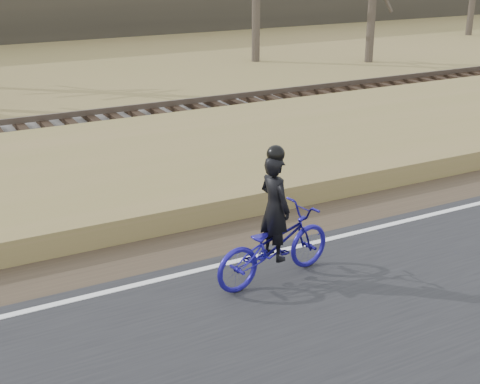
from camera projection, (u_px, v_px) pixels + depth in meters
name	position (u px, v px, depth m)	size (l,w,h in m)	color
ground	(372.00, 238.00, 11.60)	(120.00, 120.00, 0.00)	olive
edge_line	(365.00, 231.00, 11.75)	(120.00, 0.12, 0.01)	silver
shoulder	(331.00, 214.00, 12.59)	(120.00, 1.60, 0.04)	#473A2B
embankment	(254.00, 161.00, 15.00)	(120.00, 5.00, 0.44)	olive
ballast	(185.00, 124.00, 18.14)	(120.00, 3.00, 0.45)	slate
railroad	(185.00, 113.00, 18.03)	(120.00, 2.40, 0.29)	black
cyclist	(274.00, 238.00, 9.85)	(2.15, 1.03, 2.09)	navy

